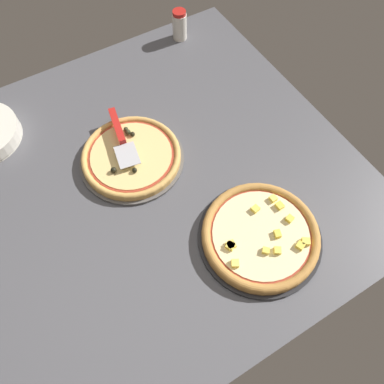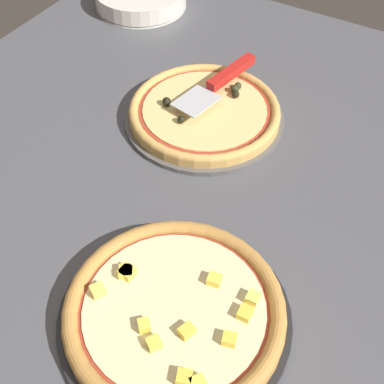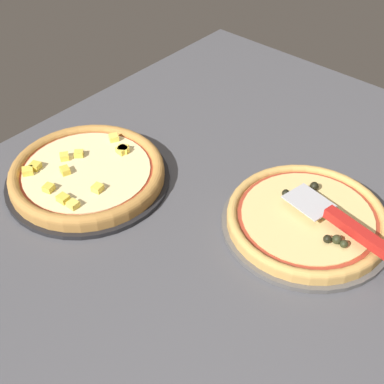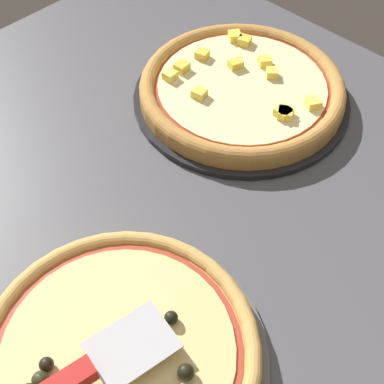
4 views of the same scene
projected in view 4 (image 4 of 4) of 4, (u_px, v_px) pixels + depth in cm
name	position (u px, v px, depth cm)	size (l,w,h in cm)	color
ground_plane	(156.00, 305.00, 66.66)	(124.62, 122.95, 3.60)	#4C4C51
pizza_pan_front	(120.00, 359.00, 59.91)	(33.54, 33.54, 1.00)	#565451
pizza_front	(118.00, 352.00, 58.47)	(31.53, 31.53, 3.90)	tan
pizza_pan_back	(241.00, 98.00, 87.99)	(35.41, 35.41, 1.00)	black
pizza_back	(242.00, 88.00, 86.41)	(33.29, 33.29, 3.60)	#B77F3D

